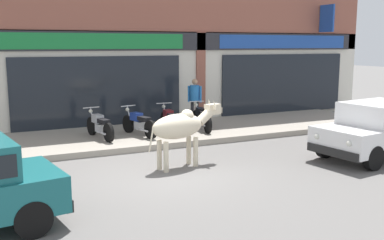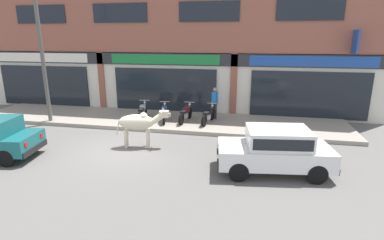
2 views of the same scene
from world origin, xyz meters
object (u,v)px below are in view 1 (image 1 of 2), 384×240
Objects in this scene: cow at (181,127)px; motorcycle_0 at (100,126)px; motorcycle_1 at (139,123)px; motorcycle_2 at (169,120)px; pedestrian at (195,97)px; car_1 at (379,127)px; motorcycle_3 at (202,118)px.

cow reaches higher than motorcycle_0.
motorcycle_1 is 1.06m from motorcycle_2.
pedestrian reaches higher than motorcycle_0.
car_1 is (5.07, -1.31, -0.19)m from cow.
motorcycle_1 is at bearing -174.13° from motorcycle_2.
car_1 reaches higher than motorcycle_0.
car_1 is 5.46m from motorcycle_3.
motorcycle_1 and motorcycle_2 have the same top height.
motorcycle_3 is at bearing -1.60° from motorcycle_2.
motorcycle_0 is 1.01× the size of motorcycle_1.
motorcycle_1 is (1.19, -0.11, 0.00)m from motorcycle_0.
cow is 0.57× the size of car_1.
cow reaches higher than motorcycle_3.
motorcycle_1 is at bearing -157.13° from pedestrian.
cow is at bearing -107.87° from motorcycle_2.
cow reaches higher than motorcycle_2.
motorcycle_0 is at bearing -165.92° from pedestrian.
car_1 is 2.08× the size of motorcycle_0.
car_1 is 2.35× the size of pedestrian.
motorcycle_3 is at bearing 2.01° from motorcycle_1.
motorcycle_0 is at bearing -180.00° from motorcycle_2.
motorcycle_3 is (-2.86, 4.64, -0.25)m from car_1.
motorcycle_0 is at bearing 143.14° from car_1.
motorcycle_3 is at bearing -0.54° from motorcycle_0.
motorcycle_1 is 2.19m from motorcycle_3.
motorcycle_2 is at bearing 178.40° from motorcycle_3.
cow is 1.18× the size of motorcycle_0.
cow is at bearing 165.48° from car_1.
cow is 1.17× the size of motorcycle_2.
cow is 1.20× the size of motorcycle_1.
motorcycle_0 is at bearing 174.79° from motorcycle_1.
car_1 is at bearing -64.36° from pedestrian.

